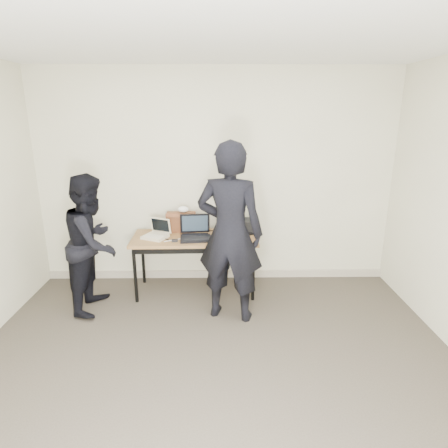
{
  "coord_description": "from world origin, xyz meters",
  "views": [
    {
      "loc": [
        0.05,
        -2.44,
        2.17
      ],
      "look_at": [
        0.1,
        1.6,
        0.95
      ],
      "focal_mm": 30.0,
      "sensor_mm": 36.0,
      "label": 1
    }
  ],
  "objects_px": {
    "leather_satchel": "(181,222)",
    "person_observer": "(93,243)",
    "laptop_right": "(236,228)",
    "person_typist": "(230,233)",
    "laptop_beige": "(156,234)",
    "equipment_box": "(246,226)",
    "desk": "(195,242)",
    "laptop_center": "(195,233)"
  },
  "relations": [
    {
      "from": "leather_satchel",
      "to": "person_observer",
      "type": "height_order",
      "value": "person_observer"
    },
    {
      "from": "laptop_right",
      "to": "person_typist",
      "type": "bearing_deg",
      "value": -126.97
    },
    {
      "from": "laptop_beige",
      "to": "person_typist",
      "type": "bearing_deg",
      "value": -9.2
    },
    {
      "from": "laptop_beige",
      "to": "person_typist",
      "type": "xyz_separation_m",
      "value": [
        0.86,
        -0.58,
        0.19
      ]
    },
    {
      "from": "laptop_beige",
      "to": "equipment_box",
      "type": "relative_size",
      "value": 1.3
    },
    {
      "from": "desk",
      "to": "person_typist",
      "type": "height_order",
      "value": "person_typist"
    },
    {
      "from": "desk",
      "to": "laptop_beige",
      "type": "xyz_separation_m",
      "value": [
        -0.46,
        -0.01,
        0.1
      ]
    },
    {
      "from": "person_typist",
      "to": "desk",
      "type": "bearing_deg",
      "value": -40.4
    },
    {
      "from": "equipment_box",
      "to": "person_observer",
      "type": "relative_size",
      "value": 0.18
    },
    {
      "from": "equipment_box",
      "to": "person_typist",
      "type": "distance_m",
      "value": 0.83
    },
    {
      "from": "equipment_box",
      "to": "person_typist",
      "type": "height_order",
      "value": "person_typist"
    },
    {
      "from": "desk",
      "to": "person_typist",
      "type": "distance_m",
      "value": 0.78
    },
    {
      "from": "desk",
      "to": "laptop_right",
      "type": "bearing_deg",
      "value": 17.2
    },
    {
      "from": "person_typist",
      "to": "laptop_beige",
      "type": "bearing_deg",
      "value": -19.07
    },
    {
      "from": "laptop_beige",
      "to": "leather_satchel",
      "type": "distance_m",
      "value": 0.37
    },
    {
      "from": "desk",
      "to": "person_typist",
      "type": "relative_size",
      "value": 0.79
    },
    {
      "from": "laptop_center",
      "to": "laptop_right",
      "type": "distance_m",
      "value": 0.54
    },
    {
      "from": "leather_satchel",
      "to": "person_observer",
      "type": "distance_m",
      "value": 1.09
    },
    {
      "from": "laptop_beige",
      "to": "equipment_box",
      "type": "distance_m",
      "value": 1.1
    },
    {
      "from": "laptop_beige",
      "to": "person_observer",
      "type": "bearing_deg",
      "value": -127.53
    },
    {
      "from": "laptop_center",
      "to": "laptop_beige",
      "type": "bearing_deg",
      "value": 171.46
    },
    {
      "from": "laptop_center",
      "to": "laptop_right",
      "type": "height_order",
      "value": "laptop_center"
    },
    {
      "from": "laptop_center",
      "to": "person_typist",
      "type": "bearing_deg",
      "value": -59.82
    },
    {
      "from": "leather_satchel",
      "to": "laptop_right",
      "type": "bearing_deg",
      "value": -5.08
    },
    {
      "from": "laptop_center",
      "to": "desk",
      "type": "bearing_deg",
      "value": 104.37
    },
    {
      "from": "desk",
      "to": "equipment_box",
      "type": "xyz_separation_m",
      "value": [
        0.63,
        0.19,
        0.14
      ]
    },
    {
      "from": "laptop_right",
      "to": "equipment_box",
      "type": "height_order",
      "value": "laptop_right"
    },
    {
      "from": "laptop_right",
      "to": "equipment_box",
      "type": "distance_m",
      "value": 0.12
    },
    {
      "from": "laptop_center",
      "to": "person_observer",
      "type": "height_order",
      "value": "person_observer"
    },
    {
      "from": "laptop_beige",
      "to": "leather_satchel",
      "type": "height_order",
      "value": "leather_satchel"
    },
    {
      "from": "laptop_beige",
      "to": "leather_satchel",
      "type": "xyz_separation_m",
      "value": [
        0.28,
        0.23,
        0.08
      ]
    },
    {
      "from": "desk",
      "to": "laptop_beige",
      "type": "relative_size",
      "value": 4.23
    },
    {
      "from": "leather_satchel",
      "to": "laptop_beige",
      "type": "bearing_deg",
      "value": -139.95
    },
    {
      "from": "desk",
      "to": "laptop_beige",
      "type": "height_order",
      "value": "laptop_beige"
    },
    {
      "from": "desk",
      "to": "laptop_right",
      "type": "height_order",
      "value": "laptop_right"
    },
    {
      "from": "desk",
      "to": "person_observer",
      "type": "height_order",
      "value": "person_observer"
    },
    {
      "from": "laptop_beige",
      "to": "person_observer",
      "type": "distance_m",
      "value": 0.74
    },
    {
      "from": "laptop_beige",
      "to": "leather_satchel",
      "type": "relative_size",
      "value": 0.99
    },
    {
      "from": "laptop_beige",
      "to": "person_typist",
      "type": "height_order",
      "value": "person_typist"
    },
    {
      "from": "desk",
      "to": "equipment_box",
      "type": "height_order",
      "value": "equipment_box"
    },
    {
      "from": "laptop_beige",
      "to": "person_observer",
      "type": "relative_size",
      "value": 0.23
    },
    {
      "from": "laptop_center",
      "to": "person_typist",
      "type": "xyz_separation_m",
      "value": [
        0.4,
        -0.56,
        0.18
      ]
    }
  ]
}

